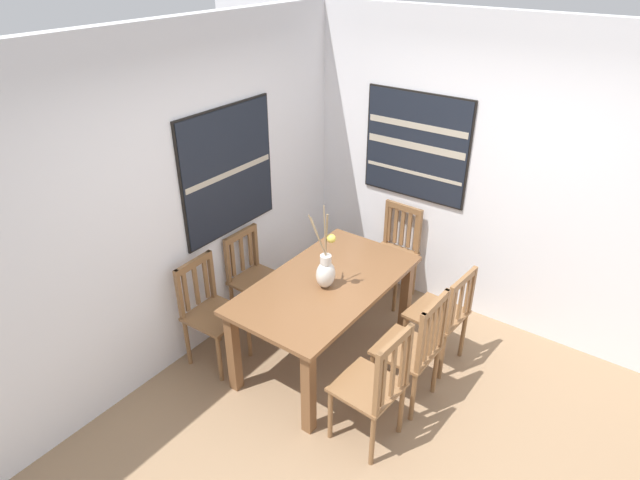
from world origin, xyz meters
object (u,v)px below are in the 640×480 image
object	(u,v)px
chair_3	(254,277)
centerpiece_vase	(326,270)
painting_on_back_wall	(228,171)
painting_on_side_wall	(416,146)
chair_2	(442,314)
chair_0	(414,347)
dining_table	(326,294)
chair_5	(375,386)
chair_4	(211,311)
chair_1	(394,250)

from	to	relation	value
chair_3	centerpiece_vase	bearing A→B (deg)	-95.59
chair_3	painting_on_back_wall	bearing A→B (deg)	102.48
centerpiece_vase	painting_on_back_wall	world-z (taller)	painting_on_back_wall
painting_on_back_wall	chair_3	bearing A→B (deg)	-77.52
centerpiece_vase	painting_on_side_wall	world-z (taller)	painting_on_side_wall
chair_2	painting_on_side_wall	xyz separation A→B (m)	(0.83, 0.76, 1.04)
chair_0	painting_on_back_wall	world-z (taller)	painting_on_back_wall
chair_2	chair_3	world-z (taller)	chair_3
centerpiece_vase	chair_3	size ratio (longest dim) A/B	0.75
dining_table	chair_3	size ratio (longest dim) A/B	1.77
centerpiece_vase	chair_0	xyz separation A→B (m)	(0.04, -0.78, -0.40)
centerpiece_vase	painting_on_side_wall	size ratio (longest dim) A/B	0.67
chair_2	dining_table	bearing A→B (deg)	123.24
chair_0	painting_on_side_wall	distance (m)	1.87
dining_table	chair_2	bearing A→B (deg)	-56.76
chair_5	painting_on_back_wall	bearing A→B (deg)	73.83
chair_3	painting_on_side_wall	xyz separation A→B (m)	(1.33, -0.85, 1.04)
chair_4	centerpiece_vase	bearing A→B (deg)	-57.26
chair_4	painting_on_side_wall	size ratio (longest dim) A/B	0.91
chair_0	chair_3	world-z (taller)	chair_0
chair_3	painting_on_back_wall	size ratio (longest dim) A/B	0.84
dining_table	centerpiece_vase	bearing A→B (deg)	-146.89
chair_3	chair_1	bearing A→B (deg)	-35.08
painting_on_side_wall	chair_5	bearing A→B (deg)	-158.33
chair_1	chair_4	world-z (taller)	chair_1
chair_1	dining_table	bearing A→B (deg)	-179.31
chair_0	chair_3	xyz separation A→B (m)	(0.05, 1.63, -0.03)
chair_1	chair_4	size ratio (longest dim) A/B	1.02
centerpiece_vase	chair_1	bearing A→B (deg)	2.31
centerpiece_vase	painting_on_side_wall	xyz separation A→B (m)	(1.41, 0.00, 0.60)
chair_2	chair_3	bearing A→B (deg)	106.99
chair_5	painting_on_side_wall	world-z (taller)	painting_on_side_wall
dining_table	painting_on_back_wall	bearing A→B (deg)	90.60
chair_1	chair_5	xyz separation A→B (m)	(-1.69, -0.79, 0.00)
chair_5	painting_on_back_wall	world-z (taller)	painting_on_back_wall
chair_0	chair_3	distance (m)	1.63
dining_table	chair_1	xyz separation A→B (m)	(1.17, 0.01, -0.14)
painting_on_back_wall	dining_table	bearing A→B (deg)	-89.40
dining_table	chair_1	size ratio (longest dim) A/B	1.70
dining_table	chair_2	distance (m)	0.97
chair_1	painting_on_back_wall	world-z (taller)	painting_on_back_wall
chair_5	painting_on_back_wall	xyz separation A→B (m)	(0.51, 1.77, 0.97)
chair_5	chair_3	bearing A→B (deg)	70.86
chair_0	chair_5	distance (m)	0.51
centerpiece_vase	chair_0	world-z (taller)	centerpiece_vase
chair_5	painting_on_side_wall	distance (m)	2.26
chair_1	chair_4	bearing A→B (deg)	156.76
chair_2	painting_on_back_wall	xyz separation A→B (m)	(-0.53, 1.79, 1.00)
chair_0	chair_5	world-z (taller)	chair_5
centerpiece_vase	chair_0	bearing A→B (deg)	-87.22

